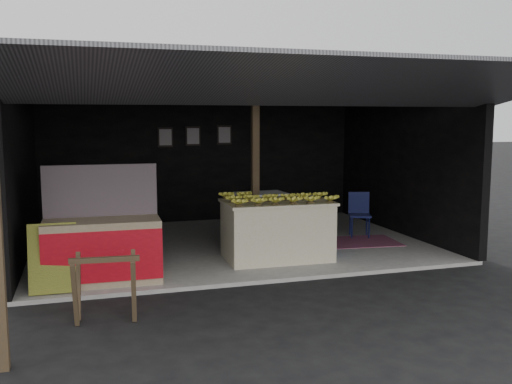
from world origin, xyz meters
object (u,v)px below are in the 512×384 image
object	(u,v)px
white_crate	(261,219)
sawhorse	(105,281)
banana_table	(277,230)
water_barrel	(324,237)
plastic_chair	(359,211)
neighbor_stall	(103,248)

from	to	relation	value
white_crate	sawhorse	distance (m)	4.10
sawhorse	banana_table	bearing A→B (deg)	41.38
banana_table	water_barrel	bearing A→B (deg)	9.86
banana_table	plastic_chair	distance (m)	2.44
water_barrel	plastic_chair	size ratio (longest dim) A/B	0.64
white_crate	neighbor_stall	xyz separation A→B (m)	(-2.77, -1.53, 0.01)
neighbor_stall	water_barrel	bearing A→B (deg)	11.91
white_crate	water_barrel	xyz separation A→B (m)	(0.84, -0.86, -0.21)
banana_table	water_barrel	world-z (taller)	banana_table
banana_table	sawhorse	world-z (taller)	banana_table
neighbor_stall	water_barrel	size ratio (longest dim) A/B	2.98
banana_table	water_barrel	distance (m)	0.91
sawhorse	water_barrel	bearing A→B (deg)	35.77
banana_table	white_crate	xyz separation A→B (m)	(0.04, 0.99, 0.00)
banana_table	neighbor_stall	world-z (taller)	neighbor_stall
banana_table	plastic_chair	xyz separation A→B (m)	(2.10, 1.24, 0.02)
banana_table	white_crate	distance (m)	0.99
banana_table	plastic_chair	world-z (taller)	banana_table
white_crate	neighbor_stall	distance (m)	3.16
white_crate	neighbor_stall	bearing A→B (deg)	-153.92
sawhorse	plastic_chair	xyz separation A→B (m)	(4.85, 3.25, 0.07)
sawhorse	water_barrel	size ratio (longest dim) A/B	1.44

